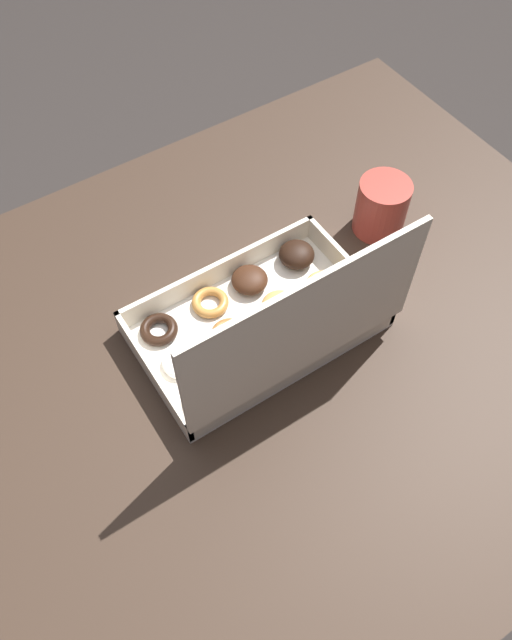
{
  "coord_description": "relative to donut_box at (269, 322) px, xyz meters",
  "views": [
    {
      "loc": [
        0.33,
        0.41,
        1.54
      ],
      "look_at": [
        0.03,
        -0.04,
        0.74
      ],
      "focal_mm": 35.0,
      "sensor_mm": 36.0,
      "label": 1
    }
  ],
  "objects": [
    {
      "name": "ground_plane",
      "position": [
        -0.03,
        0.01,
        -0.76
      ],
      "size": [
        8.0,
        8.0,
        0.0
      ],
      "primitive_type": "plane",
      "color": "#2D2826"
    },
    {
      "name": "dining_table",
      "position": [
        -0.03,
        0.01,
        -0.14
      ],
      "size": [
        1.17,
        0.98,
        0.71
      ],
      "color": "#38281E",
      "rests_on": "ground_plane"
    },
    {
      "name": "coffee_mug",
      "position": [
        -0.29,
        -0.09,
        0.0
      ],
      "size": [
        0.09,
        0.09,
        0.1
      ],
      "color": "#A3382D",
      "rests_on": "dining_table"
    },
    {
      "name": "donut_box",
      "position": [
        0.0,
        0.0,
        0.0
      ],
      "size": [
        0.37,
        0.24,
        0.25
      ],
      "color": "silver",
      "rests_on": "dining_table"
    }
  ]
}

